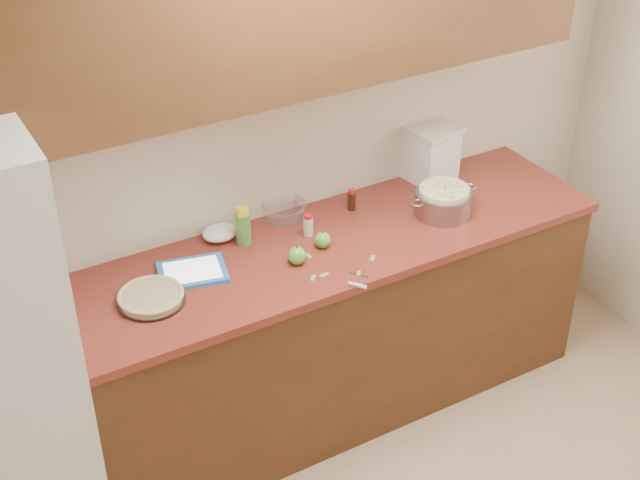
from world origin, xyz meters
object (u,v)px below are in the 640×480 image
flour_canister (430,152)px  tablet (192,272)px  colander (443,201)px  pie (151,297)px

flour_canister → tablet: size_ratio=0.87×
colander → flour_canister: flour_canister is taller
pie → flour_canister: bearing=10.3°
flour_canister → tablet: bearing=-172.2°
colander → tablet: bearing=174.0°
colander → flour_canister: size_ratio=1.29×
flour_canister → tablet: (-1.30, -0.18, -0.13)m
pie → flour_canister: 1.54m
pie → colander: 1.37m
flour_canister → colander: bearing=-114.8°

